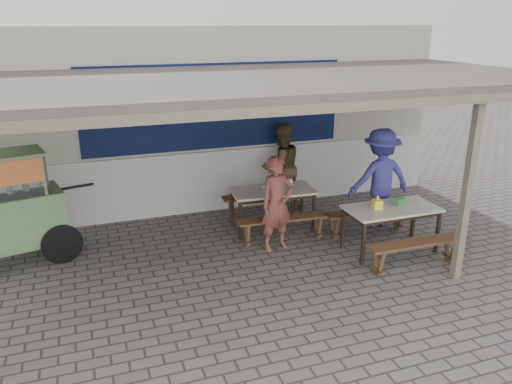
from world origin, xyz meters
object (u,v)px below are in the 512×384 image
Objects in this scene: bench_left_street at (283,223)px; condiment_jar at (290,181)px; table_left at (273,194)px; condiment_bowl at (268,189)px; patron_wall_side at (281,167)px; bench_left_wall at (263,200)px; patron_right_table at (380,178)px; patron_street_side at (277,204)px; bench_right_wall at (367,216)px; tissue_box at (377,204)px; bench_right_street at (416,248)px; vendor_cart at (7,205)px; donation_box at (399,201)px; table_right at (392,212)px.

bench_left_street is 16.12× the size of condiment_jar.
table_left is 7.13× the size of condiment_bowl.
bench_left_wall is at bearing 23.06° from patron_wall_side.
patron_right_table is (1.93, 0.14, 0.56)m from bench_left_street.
patron_street_side is 0.91× the size of patron_wall_side.
bench_left_wall is at bearing 76.99° from condiment_bowl.
tissue_box reaches higher than bench_right_wall.
bench_left_wall is 1.00× the size of bench_right_street.
tissue_box is at bearing -55.29° from bench_left_wall.
vendor_cart is 11.52× the size of donation_box.
tissue_box is at bearing -28.26° from vendor_cart.
donation_box is (1.69, -0.81, 0.47)m from bench_left_street.
condiment_jar reaches higher than bench_left_street.
bench_left_street is 1.54m from bench_right_wall.
bench_right_street is at bearing 79.70° from patron_right_table.
donation_box is at bearing -52.26° from condiment_jar.
table_right is 0.72× the size of vendor_cart.
condiment_bowl is (0.14, 0.81, -0.01)m from patron_street_side.
bench_right_street is at bearing -51.56° from table_left.
bench_left_street is at bearing 174.24° from bench_right_wall.
tissue_box is (-0.65, -0.95, -0.08)m from patron_right_table.
donation_box is (1.89, -0.61, 0.03)m from patron_street_side.
table_left is at bearing 135.88° from table_right.
bench_left_wall is 2.39m from tissue_box.
condiment_bowl is (-0.05, 0.61, 0.44)m from bench_left_street.
patron_wall_side is at bearing 107.01° from tissue_box.
patron_right_table is (1.36, -1.37, 0.04)m from patron_wall_side.
patron_street_side is at bearing -130.11° from bench_left_street.
table_right is 7.03× the size of condiment_bowl.
vendor_cart reaches higher than table_left.
table_left is 0.88× the size of patron_wall_side.
bench_left_street and bench_right_street have the same top height.
vendor_cart is (-5.75, 1.53, 0.28)m from table_right.
condiment_jar is (4.67, 0.12, -0.15)m from vendor_cart.
patron_wall_side is at bearing 107.68° from bench_right_street.
tissue_box is (1.28, -0.81, 0.48)m from bench_left_street.
vendor_cart reaches higher than bench_right_street.
patron_right_table is at bearing 8.18° from bench_left_street.
bench_left_street is at bearing 60.13° from patron_wall_side.
patron_right_table reaches higher than bench_left_street.
patron_wall_side is 12.39× the size of tissue_box.
patron_right_table reaches higher than bench_right_wall.
vendor_cart is at bearing 159.05° from patron_street_side.
table_right is 0.22m from donation_box.
vendor_cart reaches higher than condiment_bowl.
vendor_cart is (-5.75, 0.84, 0.61)m from bench_right_wall.
patron_street_side is at bearing 142.13° from bench_right_street.
donation_box is at bearing -75.47° from bench_right_wall.
bench_left_wall is 2.54m from table_right.
bench_right_street is at bearing -53.97° from condiment_bowl.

